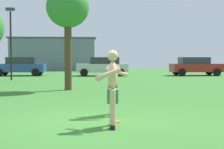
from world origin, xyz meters
TOP-DOWN VIEW (x-y plane):
  - ground_plane at (0.00, 0.00)m, footprint 80.00×80.00m
  - player_near at (0.45, 0.76)m, footprint 0.61×0.63m
  - player_in_green at (0.30, -0.79)m, footprint 0.60×0.66m
  - frisbee at (0.43, -0.25)m, footprint 0.24×0.24m
  - car_red_near_post at (9.39, 20.46)m, footprint 4.31×2.04m
  - car_blue_mid_lot at (-5.61, 21.51)m, footprint 4.40×2.23m
  - car_silver_far_end at (1.40, 20.67)m, footprint 4.36×2.14m
  - lamp_post at (-5.20, 15.72)m, footprint 0.60×0.24m
  - outbuilding_behind_lot at (-3.86, 34.01)m, footprint 10.33×4.32m
  - tree_left_field at (-1.01, 8.04)m, footprint 2.01×2.01m

SIDE VIEW (x-z plane):
  - ground_plane at x=0.00m, z-range 0.00..0.00m
  - frisbee at x=0.43m, z-range 0.00..0.03m
  - car_red_near_post at x=9.39m, z-range 0.03..1.61m
  - car_blue_mid_lot at x=-5.61m, z-range 0.03..1.61m
  - car_silver_far_end at x=1.40m, z-range 0.03..1.61m
  - player_near at x=0.45m, z-range 0.04..1.70m
  - player_in_green at x=0.30m, z-range 0.05..1.73m
  - outbuilding_behind_lot at x=-3.86m, z-range 0.01..3.97m
  - lamp_post at x=-5.20m, z-range 0.62..5.55m
  - tree_left_field at x=-1.01m, z-range 1.36..6.22m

